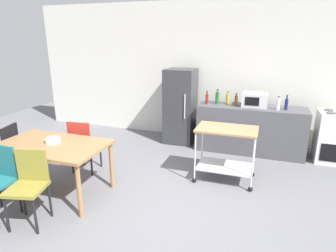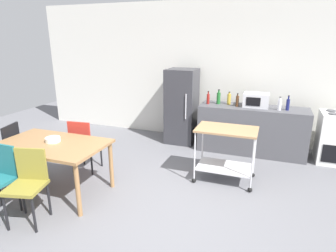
{
  "view_description": "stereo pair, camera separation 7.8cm",
  "coord_description": "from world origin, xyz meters",
  "px_view_note": "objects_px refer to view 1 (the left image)",
  "views": [
    {
      "loc": [
        1.12,
        -2.91,
        2.13
      ],
      "look_at": [
        -0.31,
        1.2,
        0.8
      ],
      "focal_mm": 30.53,
      "sensor_mm": 36.0,
      "label": 1
    },
    {
      "loc": [
        1.19,
        -2.89,
        2.13
      ],
      "look_at": [
        -0.31,
        1.2,
        0.8
      ],
      "focal_mm": 30.53,
      "sensor_mm": 36.0,
      "label": 2
    }
  ],
  "objects_px": {
    "chair_black": "(5,149)",
    "bottle_sesame_oil": "(236,101)",
    "chair_red": "(83,142)",
    "bottle_sparkling_water": "(217,98)",
    "bottle_wine": "(278,104)",
    "microwave": "(255,100)",
    "kitchen_cart": "(226,145)",
    "refrigerator": "(180,106)",
    "bottle_soy_sauce": "(228,99)",
    "dining_table": "(52,149)",
    "stove_oven": "(334,137)",
    "bottle_hot_sauce": "(207,99)",
    "fruit_bowl": "(53,140)",
    "chair_olive": "(29,182)",
    "bottle_olive_oil": "(286,104)"
  },
  "relations": [
    {
      "from": "chair_black",
      "to": "bottle_sesame_oil",
      "type": "xyz_separation_m",
      "value": [
        3.18,
        2.41,
        0.49
      ]
    },
    {
      "from": "chair_red",
      "to": "bottle_sparkling_water",
      "type": "height_order",
      "value": "bottle_sparkling_water"
    },
    {
      "from": "chair_red",
      "to": "bottle_wine",
      "type": "xyz_separation_m",
      "value": [
        2.96,
        1.75,
        0.48
      ]
    },
    {
      "from": "chair_red",
      "to": "microwave",
      "type": "relative_size",
      "value": 1.93
    },
    {
      "from": "microwave",
      "to": "bottle_wine",
      "type": "relative_size",
      "value": 1.89
    },
    {
      "from": "kitchen_cart",
      "to": "chair_black",
      "type": "bearing_deg",
      "value": -160.86
    },
    {
      "from": "chair_black",
      "to": "refrigerator",
      "type": "bearing_deg",
      "value": 127.42
    },
    {
      "from": "bottle_sparkling_water",
      "to": "bottle_sesame_oil",
      "type": "bearing_deg",
      "value": -17.2
    },
    {
      "from": "refrigerator",
      "to": "bottle_sesame_oil",
      "type": "distance_m",
      "value": 1.18
    },
    {
      "from": "refrigerator",
      "to": "bottle_soy_sauce",
      "type": "height_order",
      "value": "refrigerator"
    },
    {
      "from": "chair_red",
      "to": "bottle_soy_sauce",
      "type": "xyz_separation_m",
      "value": [
        2.03,
        1.92,
        0.49
      ]
    },
    {
      "from": "bottle_sparkling_water",
      "to": "bottle_sesame_oil",
      "type": "distance_m",
      "value": 0.4
    },
    {
      "from": "dining_table",
      "to": "chair_black",
      "type": "relative_size",
      "value": 1.69
    },
    {
      "from": "chair_black",
      "to": "stove_oven",
      "type": "xyz_separation_m",
      "value": [
        4.93,
        2.5,
        -0.07
      ]
    },
    {
      "from": "stove_oven",
      "to": "bottle_hot_sauce",
      "type": "relative_size",
      "value": 3.62
    },
    {
      "from": "bottle_soy_sauce",
      "to": "fruit_bowl",
      "type": "height_order",
      "value": "bottle_soy_sauce"
    },
    {
      "from": "refrigerator",
      "to": "chair_black",
      "type": "bearing_deg",
      "value": -128.26
    },
    {
      "from": "chair_black",
      "to": "refrigerator",
      "type": "height_order",
      "value": "refrigerator"
    },
    {
      "from": "kitchen_cart",
      "to": "fruit_bowl",
      "type": "bearing_deg",
      "value": -152.98
    },
    {
      "from": "chair_olive",
      "to": "kitchen_cart",
      "type": "relative_size",
      "value": 0.98
    },
    {
      "from": "chair_black",
      "to": "dining_table",
      "type": "bearing_deg",
      "value": 71.04
    },
    {
      "from": "refrigerator",
      "to": "chair_olive",
      "type": "bearing_deg",
      "value": -104.67
    },
    {
      "from": "kitchen_cart",
      "to": "bottle_soy_sauce",
      "type": "bearing_deg",
      "value": 97.75
    },
    {
      "from": "chair_black",
      "to": "chair_red",
      "type": "height_order",
      "value": "same"
    },
    {
      "from": "refrigerator",
      "to": "bottle_sesame_oil",
      "type": "relative_size",
      "value": 6.16
    },
    {
      "from": "dining_table",
      "to": "microwave",
      "type": "relative_size",
      "value": 3.26
    },
    {
      "from": "bottle_soy_sauce",
      "to": "stove_oven",
      "type": "bearing_deg",
      "value": -1.74
    },
    {
      "from": "bottle_hot_sauce",
      "to": "microwave",
      "type": "xyz_separation_m",
      "value": [
        0.9,
        0.06,
        0.03
      ]
    },
    {
      "from": "chair_red",
      "to": "kitchen_cart",
      "type": "bearing_deg",
      "value": -174.09
    },
    {
      "from": "stove_oven",
      "to": "bottle_sparkling_water",
      "type": "height_order",
      "value": "bottle_sparkling_water"
    },
    {
      "from": "stove_oven",
      "to": "refrigerator",
      "type": "height_order",
      "value": "refrigerator"
    },
    {
      "from": "dining_table",
      "to": "microwave",
      "type": "height_order",
      "value": "microwave"
    },
    {
      "from": "bottle_sparkling_water",
      "to": "fruit_bowl",
      "type": "distance_m",
      "value": 3.16
    },
    {
      "from": "bottle_soy_sauce",
      "to": "dining_table",
      "type": "bearing_deg",
      "value": -127.61
    },
    {
      "from": "chair_olive",
      "to": "kitchen_cart",
      "type": "distance_m",
      "value": 2.74
    },
    {
      "from": "dining_table",
      "to": "chair_black",
      "type": "xyz_separation_m",
      "value": [
        -0.98,
        0.08,
        -0.15
      ]
    },
    {
      "from": "kitchen_cart",
      "to": "bottle_soy_sauce",
      "type": "height_order",
      "value": "bottle_soy_sauce"
    },
    {
      "from": "stove_oven",
      "to": "microwave",
      "type": "xyz_separation_m",
      "value": [
        -1.42,
        0.02,
        0.58
      ]
    },
    {
      "from": "dining_table",
      "to": "bottle_olive_oil",
      "type": "relative_size",
      "value": 5.56
    },
    {
      "from": "stove_oven",
      "to": "bottle_soy_sauce",
      "type": "height_order",
      "value": "bottle_soy_sauce"
    },
    {
      "from": "refrigerator",
      "to": "bottle_sesame_oil",
      "type": "bearing_deg",
      "value": -8.1
    },
    {
      "from": "chair_black",
      "to": "bottle_soy_sauce",
      "type": "relative_size",
      "value": 3.61
    },
    {
      "from": "chair_red",
      "to": "microwave",
      "type": "xyz_separation_m",
      "value": [
        2.54,
        1.88,
        0.51
      ]
    },
    {
      "from": "dining_table",
      "to": "chair_red",
      "type": "height_order",
      "value": "chair_red"
    },
    {
      "from": "chair_olive",
      "to": "stove_oven",
      "type": "height_order",
      "value": "stove_oven"
    },
    {
      "from": "dining_table",
      "to": "bottle_hot_sauce",
      "type": "xyz_separation_m",
      "value": [
        1.64,
        2.53,
        0.33
      ]
    },
    {
      "from": "kitchen_cart",
      "to": "bottle_sparkling_water",
      "type": "height_order",
      "value": "bottle_sparkling_water"
    },
    {
      "from": "stove_oven",
      "to": "bottle_sesame_oil",
      "type": "distance_m",
      "value": 1.84
    },
    {
      "from": "bottle_sesame_oil",
      "to": "bottle_wine",
      "type": "relative_size",
      "value": 1.03
    },
    {
      "from": "stove_oven",
      "to": "refrigerator",
      "type": "bearing_deg",
      "value": 178.4
    }
  ]
}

